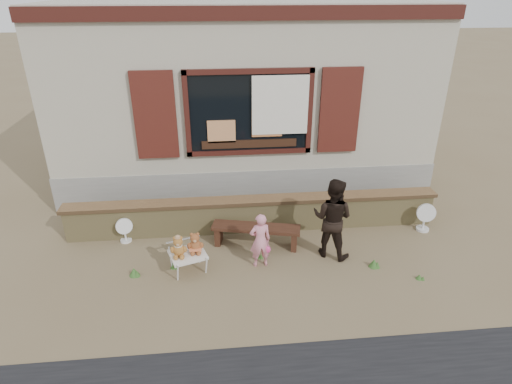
{
  "coord_description": "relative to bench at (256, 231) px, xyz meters",
  "views": [
    {
      "loc": [
        -0.67,
        -6.16,
        4.33
      ],
      "look_at": [
        0.0,
        0.6,
        1.0
      ],
      "focal_mm": 30.0,
      "sensor_mm": 36.0,
      "label": 1
    }
  ],
  "objects": [
    {
      "name": "teddy_bear_right",
      "position": [
        -1.06,
        -0.61,
        0.23
      ],
      "size": [
        0.33,
        0.31,
        0.37
      ],
      "primitive_type": null,
      "rotation": [
        0.0,
        0.0,
        0.33
      ],
      "color": "brown",
      "rests_on": "folding_chair"
    },
    {
      "name": "folding_chair",
      "position": [
        -1.19,
        -0.66,
        0.02
      ],
      "size": [
        0.69,
        0.65,
        0.35
      ],
      "rotation": [
        0.0,
        0.0,
        0.33
      ],
      "color": "silver",
      "rests_on": "ground"
    },
    {
      "name": "adult",
      "position": [
        1.27,
        -0.4,
        0.43
      ],
      "size": [
        0.89,
        0.84,
        1.45
      ],
      "primitive_type": "imported",
      "rotation": [
        0.0,
        0.0,
        2.57
      ],
      "color": "black",
      "rests_on": "ground"
    },
    {
      "name": "shopfront",
      "position": [
        0.02,
        4.07,
        1.7
      ],
      "size": [
        8.04,
        5.13,
        4.0
      ],
      "color": "gray",
      "rests_on": "ground"
    },
    {
      "name": "bench",
      "position": [
        0.0,
        0.0,
        0.0
      ],
      "size": [
        1.62,
        0.68,
        0.41
      ],
      "rotation": [
        0.0,
        0.0,
        -0.23
      ],
      "color": "#331C12",
      "rests_on": "ground"
    },
    {
      "name": "teddy_bear_left",
      "position": [
        -1.32,
        -0.7,
        0.24
      ],
      "size": [
        0.33,
        0.31,
        0.37
      ],
      "primitive_type": null,
      "rotation": [
        0.0,
        0.0,
        0.33
      ],
      "color": "brown",
      "rests_on": "folding_chair"
    },
    {
      "name": "child",
      "position": [
        0.01,
        -0.61,
        0.2
      ],
      "size": [
        0.39,
        0.28,
        0.98
      ],
      "primitive_type": "imported",
      "rotation": [
        0.0,
        0.0,
        3.27
      ],
      "color": "pink",
      "rests_on": "ground"
    },
    {
      "name": "fan_left",
      "position": [
        -2.4,
        0.38,
        -0.05
      ],
      "size": [
        0.32,
        0.21,
        0.49
      ],
      "rotation": [
        0.0,
        0.0,
        0.33
      ],
      "color": "white",
      "rests_on": "ground"
    },
    {
      "name": "fan_right",
      "position": [
        3.28,
        0.22,
        -0.01
      ],
      "size": [
        0.37,
        0.24,
        0.58
      ],
      "rotation": [
        0.0,
        0.0,
        -0.21
      ],
      "color": "silver",
      "rests_on": "ground"
    },
    {
      "name": "brick_wall",
      "position": [
        0.02,
        0.58,
        0.05
      ],
      "size": [
        7.1,
        0.36,
        0.67
      ],
      "color": "tan",
      "rests_on": "ground"
    },
    {
      "name": "ground",
      "position": [
        0.02,
        -0.42,
        -0.3
      ],
      "size": [
        80.0,
        80.0,
        0.0
      ],
      "primitive_type": "plane",
      "color": "brown",
      "rests_on": "ground"
    },
    {
      "name": "grass_tufts",
      "position": [
        -0.02,
        -0.68,
        -0.23
      ],
      "size": [
        4.76,
        1.29,
        0.15
      ],
      "color": "#376227",
      "rests_on": "ground"
    }
  ]
}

